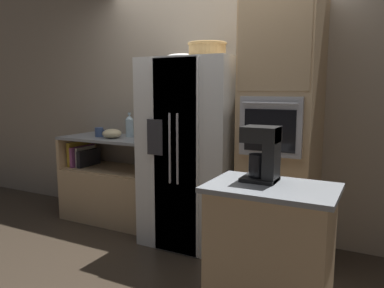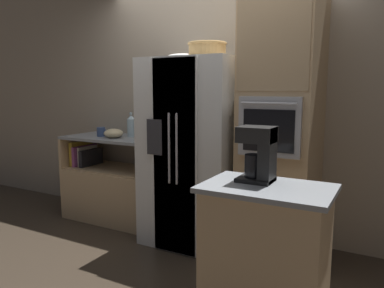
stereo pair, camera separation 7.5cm
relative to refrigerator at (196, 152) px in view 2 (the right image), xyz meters
The scene contains 12 objects.
ground_plane 0.87m from the refrigerator, 67.75° to the right, with size 20.00×20.00×0.00m, color #382D23.
wall_back 0.68m from the refrigerator, 87.43° to the left, with size 12.00×0.06×2.80m.
counter_left 1.20m from the refrigerator, behind, with size 1.14×0.60×0.94m.
refrigerator is the anchor object (origin of this frame).
wall_oven 0.84m from the refrigerator, ahead, with size 0.60×0.74×2.24m.
island_counter 1.52m from the refrigerator, 45.17° to the right, with size 0.75×0.51×0.91m.
wicker_basket 0.96m from the refrigerator, 14.15° to the right, with size 0.35×0.35×0.13m.
fruit_bowl 0.92m from the refrigerator, 159.19° to the left, with size 0.29×0.29×0.06m.
bottle_tall 0.95m from the refrigerator, 168.10° to the left, with size 0.09×0.09×0.27m.
mug 1.22m from the refrigerator, behind, with size 0.13×0.09×0.10m.
mixing_bowl 1.03m from the refrigerator, behind, with size 0.21×0.21×0.10m.
coffee_maker 1.38m from the refrigerator, 45.28° to the right, with size 0.21×0.18×0.34m.
Camera 2 is at (1.64, -3.06, 1.47)m, focal length 35.00 mm.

